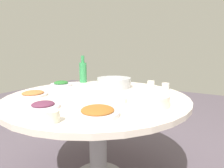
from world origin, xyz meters
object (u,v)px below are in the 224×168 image
object	(u,v)px
tea_cup_near	(151,84)
dish_stirfry	(98,112)
tea_cup_side	(53,116)
dish_greens	(61,84)
green_bottle	(83,72)
dish_eggplant	(43,105)
soup_bowl	(145,100)
rice_bowl	(114,82)
round_dining_table	(98,111)
dish_tofu_braise	(33,94)
tea_cup_far	(166,86)

from	to	relation	value
tea_cup_near	dish_stirfry	bearing A→B (deg)	91.27
dish_stirfry	tea_cup_side	distance (m)	0.22
dish_greens	green_bottle	world-z (taller)	green_bottle
dish_greens	dish_stirfry	xyz separation A→B (m)	(-0.79, 0.50, 0.00)
dish_greens	dish_eggplant	xyz separation A→B (m)	(-0.44, 0.56, -0.00)
soup_bowl	dish_stirfry	size ratio (longest dim) A/B	1.30
rice_bowl	soup_bowl	world-z (taller)	rice_bowl
round_dining_table	tea_cup_side	distance (m)	0.60
dish_tofu_braise	dish_stirfry	world-z (taller)	dish_stirfry
soup_bowl	tea_cup_far	world-z (taller)	soup_bowl
dish_tofu_braise	green_bottle	size ratio (longest dim) A/B	0.73
dish_greens	rice_bowl	bearing A→B (deg)	-157.33
dish_stirfry	dish_eggplant	bearing A→B (deg)	9.38
soup_bowl	tea_cup_far	xyz separation A→B (m)	(0.02, -0.54, -0.00)
rice_bowl	tea_cup_side	distance (m)	0.90
dish_tofu_braise	tea_cup_far	distance (m)	1.08
rice_bowl	dish_stirfry	bearing A→B (deg)	113.98
dish_eggplant	tea_cup_side	world-z (taller)	tea_cup_side
rice_bowl	dish_eggplant	world-z (taller)	rice_bowl
round_dining_table	tea_cup_far	distance (m)	0.63
green_bottle	tea_cup_far	world-z (taller)	green_bottle
soup_bowl	tea_cup_far	bearing A→B (deg)	-88.07
soup_bowl	tea_cup_far	distance (m)	0.54
dish_tofu_braise	dish_greens	xyz separation A→B (m)	(0.12, -0.40, 0.00)
dish_stirfry	tea_cup_far	bearing A→B (deg)	-98.25
dish_stirfry	green_bottle	world-z (taller)	green_bottle
dish_eggplant	tea_cup_side	distance (m)	0.26
dish_greens	tea_cup_near	world-z (taller)	tea_cup_near
dish_stirfry	green_bottle	xyz separation A→B (m)	(0.73, -0.77, 0.09)
dish_greens	tea_cup_near	size ratio (longest dim) A/B	3.11
green_bottle	dish_eggplant	bearing A→B (deg)	114.88
dish_eggplant	tea_cup_far	world-z (taller)	tea_cup_far
green_bottle	tea_cup_side	bearing A→B (deg)	122.49
tea_cup_side	dish_eggplant	bearing A→B (deg)	-29.32
rice_bowl	dish_eggplant	bearing A→B (deg)	87.06
dish_tofu_braise	dish_greens	bearing A→B (deg)	-73.10
tea_cup_side	tea_cup_far	bearing A→B (deg)	-103.63
soup_bowl	green_bottle	bearing A→B (deg)	-27.58
dish_stirfry	dish_eggplant	xyz separation A→B (m)	(0.35, 0.06, -0.01)
dish_eggplant	green_bottle	xyz separation A→B (m)	(0.38, -0.83, 0.10)
rice_bowl	dish_eggplant	xyz separation A→B (m)	(0.04, 0.76, -0.03)
tea_cup_far	tea_cup_near	bearing A→B (deg)	-10.48
dish_stirfry	tea_cup_near	distance (m)	0.88
dish_eggplant	tea_cup_far	distance (m)	1.02
dish_tofu_braise	tea_cup_far	xyz separation A→B (m)	(-0.79, -0.74, 0.01)
round_dining_table	dish_stirfry	world-z (taller)	dish_stirfry
round_dining_table	dish_eggplant	bearing A→B (deg)	79.65
dish_stirfry	tea_cup_side	bearing A→B (deg)	55.24
dish_tofu_braise	dish_eggplant	distance (m)	0.35
green_bottle	tea_cup_far	size ratio (longest dim) A/B	4.47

